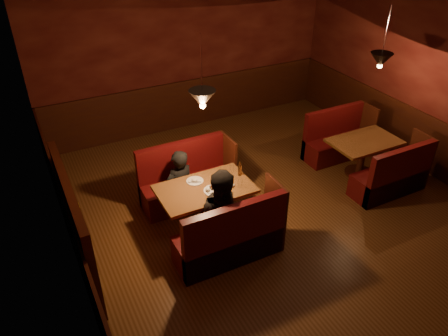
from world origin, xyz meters
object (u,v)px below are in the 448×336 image
second_table (363,149)px  second_bench_near (392,179)px  diner_a (179,171)px  main_table (206,197)px  second_bench_far (336,141)px  main_bench_far (187,183)px  diner_b (226,203)px  main_bench_near (232,241)px

second_table → second_bench_near: 0.72m
second_bench_near → diner_a: 3.45m
main_table → second_table: 3.01m
second_table → second_bench_far: 0.72m
main_table → main_bench_far: size_ratio=0.91×
second_table → second_bench_near: second_bench_near is taller
second_bench_near → diner_b: bearing=179.3°
main_table → main_bench_far: main_bench_far is taller
diner_a → main_bench_near: bearing=85.2°
second_bench_far → second_bench_near: size_ratio=1.00×
main_table → main_bench_near: (0.01, -0.75, -0.23)m
second_bench_far → diner_b: size_ratio=0.80×
main_bench_near → diner_a: (-0.19, 1.34, 0.38)m
main_bench_near → diner_b: bearing=88.6°
diner_a → diner_b: size_ratio=0.86×
main_table → diner_b: diner_b is taller
second_table → diner_a: size_ratio=0.84×
second_bench_far → diner_b: (-3.02, -1.36, 0.52)m
main_bench_near → main_bench_far: bearing=90.0°
second_bench_near → diner_b: (-3.02, 0.04, 0.52)m
second_table → main_bench_near: bearing=-164.2°
main_table → second_bench_near: 3.10m
main_bench_far → second_bench_near: size_ratio=1.13×
main_bench_near → diner_a: diner_a is taller
main_bench_far → diner_a: 0.46m
main_bench_far → second_bench_far: (3.02, 0.04, -0.02)m
second_bench_near → second_table: bearing=92.2°
main_bench_near → diner_b: (0.00, 0.19, 0.49)m
main_bench_far → second_bench_near: 3.31m
main_table → main_bench_far: 0.79m
diner_b → main_bench_far: bearing=99.2°
second_bench_far → second_bench_near: (0.00, -1.39, 0.00)m
diner_a → second_table: bearing=158.5°
main_table → main_bench_far: bearing=88.9°
main_table → second_bench_far: size_ratio=1.03×
main_bench_far → diner_a: bearing=-137.8°
main_bench_far → diner_a: (-0.19, -0.17, 0.38)m
diner_a → second_bench_near: bearing=146.9°
diner_a → main_bench_far: bearing=-150.6°
main_table → diner_a: (-0.18, 0.58, 0.15)m
main_bench_far → second_bench_far: size_ratio=1.13×
second_bench_far → diner_b: diner_b is taller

